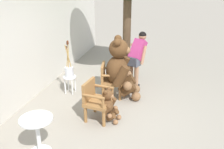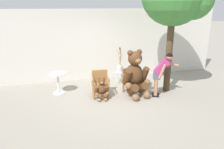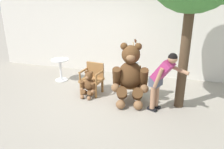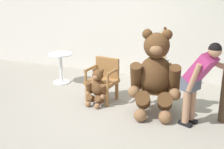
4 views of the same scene
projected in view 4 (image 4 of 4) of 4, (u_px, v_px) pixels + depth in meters
ground_plane at (121, 112)px, 5.87m from camera, size 60.00×60.00×0.00m
back_wall at (155, 21)px, 7.57m from camera, size 10.00×0.16×2.80m
wooden_chair_left at (103, 78)px, 6.33m from camera, size 0.62×0.58×0.86m
wooden_chair_right at (157, 85)px, 5.95m from camera, size 0.65×0.62×0.86m
teddy_bear_large at (155, 74)px, 5.61m from camera, size 0.97×0.96×1.56m
teddy_bear_small at (97, 87)px, 6.11m from camera, size 0.45×0.44×0.74m
person_visitor at (199, 77)px, 5.05m from camera, size 0.89×0.51×1.49m
white_stool at (163, 74)px, 6.94m from camera, size 0.34×0.34×0.46m
brush_bucket at (164, 62)px, 6.86m from camera, size 0.22×0.22×0.96m
round_side_table at (61, 65)px, 7.34m from camera, size 0.56×0.56×0.72m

